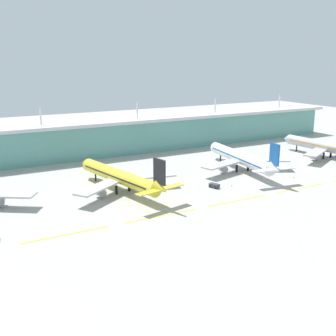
{
  "coord_description": "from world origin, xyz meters",
  "views": [
    {
      "loc": [
        -99.8,
        -118.19,
        53.67
      ],
      "look_at": [
        -15.81,
        36.29,
        7.0
      ],
      "focal_mm": 43.71,
      "sensor_mm": 36.0,
      "label": 1
    }
  ],
  "objects": [
    {
      "name": "ground_plane",
      "position": [
        0.0,
        0.0,
        0.0
      ],
      "size": [
        600.0,
        600.0,
        0.0
      ],
      "primitive_type": "plane",
      "color": "#A8A59E"
    },
    {
      "name": "terminal_building",
      "position": [
        -0.0,
        109.17,
        10.29
      ],
      "size": [
        288.0,
        34.0,
        29.18
      ],
      "color": "#5B9E93",
      "rests_on": "ground"
    },
    {
      "name": "airliner_near_middle",
      "position": [
        -39.17,
        34.71,
        6.45
      ],
      "size": [
        47.76,
        60.51,
        18.9
      ],
      "color": "yellow",
      "rests_on": "ground"
    },
    {
      "name": "airliner_far_middle",
      "position": [
        26.17,
        37.43,
        6.45
      ],
      "size": [
        48.42,
        62.82,
        18.9
      ],
      "color": "white",
      "rests_on": "ground"
    },
    {
      "name": "airliner_farthest",
      "position": [
        85.62,
        37.06,
        6.44
      ],
      "size": [
        48.65,
        59.82,
        18.9
      ],
      "color": "#ADB2BC",
      "rests_on": "ground"
    },
    {
      "name": "taxiway_stripe_west",
      "position": [
        -71.0,
        2.27,
        0.02
      ],
      "size": [
        28.0,
        0.7,
        0.04
      ],
      "primitive_type": "cube",
      "color": "yellow",
      "rests_on": "ground"
    },
    {
      "name": "taxiway_stripe_mid_west",
      "position": [
        -37.0,
        2.27,
        0.02
      ],
      "size": [
        28.0,
        0.7,
        0.04
      ],
      "primitive_type": "cube",
      "color": "yellow",
      "rests_on": "ground"
    },
    {
      "name": "taxiway_stripe_centre",
      "position": [
        -3.0,
        2.27,
        0.02
      ],
      "size": [
        28.0,
        0.7,
        0.04
      ],
      "primitive_type": "cube",
      "color": "yellow",
      "rests_on": "ground"
    },
    {
      "name": "taxiway_stripe_mid_east",
      "position": [
        31.0,
        2.27,
        0.02
      ],
      "size": [
        28.0,
        0.7,
        0.04
      ],
      "primitive_type": "cube",
      "color": "yellow",
      "rests_on": "ground"
    },
    {
      "name": "pushback_tug",
      "position": [
        -1.56,
        20.51,
        1.1
      ],
      "size": [
        3.63,
        4.92,
        1.85
      ],
      "color": "#333842",
      "rests_on": "ground"
    },
    {
      "name": "safety_cone_left_wingtip",
      "position": [
        6.48,
        18.77,
        0.35
      ],
      "size": [
        0.56,
        0.56,
        0.7
      ],
      "primitive_type": "cone",
      "color": "orange",
      "rests_on": "ground"
    },
    {
      "name": "safety_cone_nose_front",
      "position": [
        39.88,
        15.11,
        0.35
      ],
      "size": [
        0.56,
        0.56,
        0.7
      ],
      "primitive_type": "cone",
      "color": "orange",
      "rests_on": "ground"
    }
  ]
}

